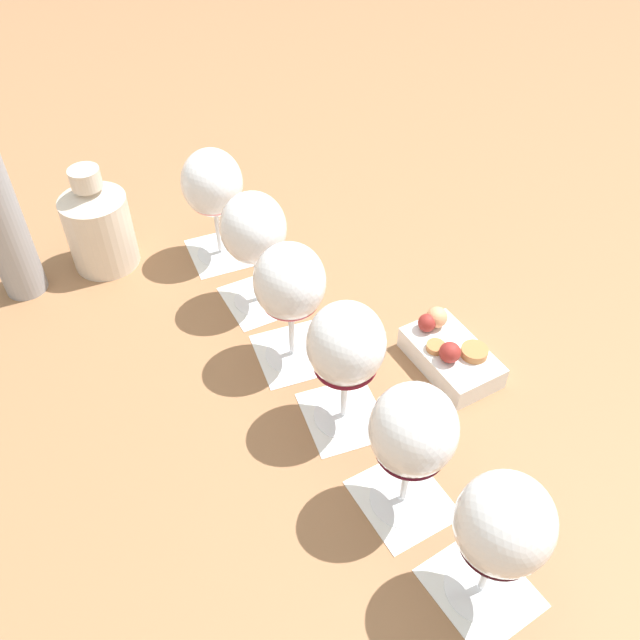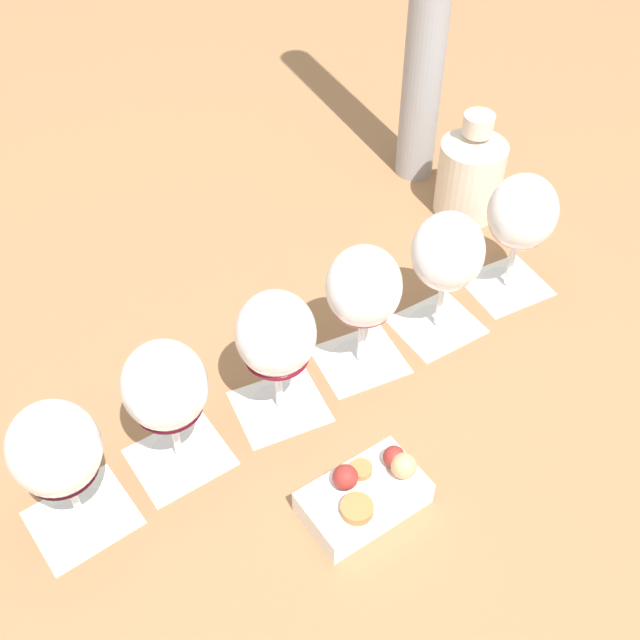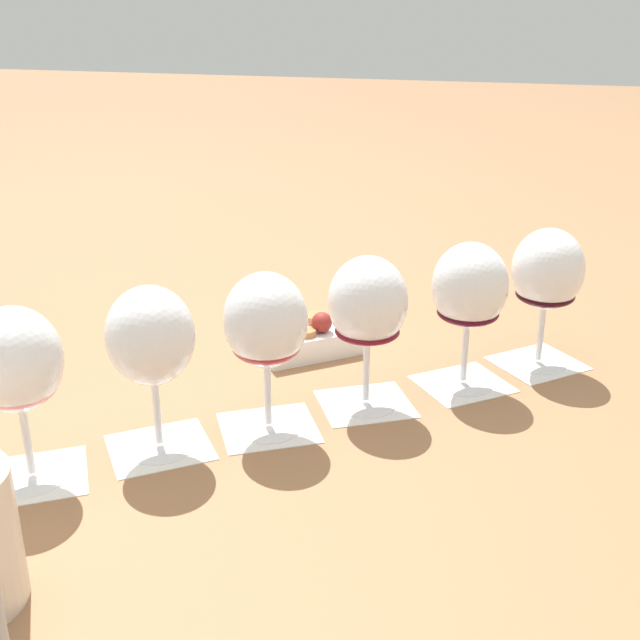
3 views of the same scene
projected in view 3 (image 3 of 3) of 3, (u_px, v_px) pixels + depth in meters
The scene contains 14 objects.
ground_plane at pixel (318, 413), 0.95m from camera, with size 8.00×8.00×0.00m, color #936642.
tasting_card_0 at pixel (33, 477), 0.82m from camera, with size 0.14×0.14×0.00m.
tasting_card_1 at pixel (160, 447), 0.87m from camera, with size 0.14×0.14×0.00m.
tasting_card_2 at pixel (269, 427), 0.91m from camera, with size 0.14×0.14×0.00m.
tasting_card_3 at pixel (365, 404), 0.97m from camera, with size 0.14×0.14×0.00m.
tasting_card_4 at pixel (462, 384), 1.02m from camera, with size 0.14×0.14×0.00m.
tasting_card_5 at pixel (537, 363), 1.07m from camera, with size 0.14×0.14×0.00m.
wine_glass_0 at pixel (16, 368), 0.77m from camera, with size 0.09×0.09×0.18m.
wine_glass_1 at pixel (151, 343), 0.83m from camera, with size 0.09×0.09×0.18m.
wine_glass_2 at pixel (266, 327), 0.87m from camera, with size 0.09×0.09×0.18m.
wine_glass_3 at pixel (368, 308), 0.92m from camera, with size 0.09×0.09×0.18m.
wine_glass_4 at pixel (469, 292), 0.97m from camera, with size 0.09×0.09×0.18m.
wine_glass_5 at pixel (547, 275), 1.03m from camera, with size 0.09×0.09×0.18m.
snack_dish at pixel (306, 337), 1.10m from camera, with size 0.15×0.16×0.06m.
Camera 3 is at (-0.80, -0.23, 0.46)m, focal length 45.00 mm.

